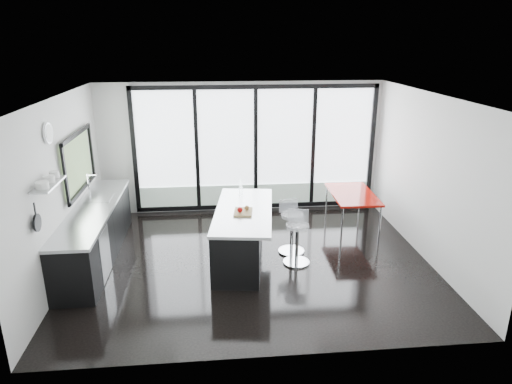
{
  "coord_description": "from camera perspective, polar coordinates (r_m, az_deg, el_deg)",
  "views": [
    {
      "loc": [
        -0.61,
        -7.03,
        3.66
      ],
      "look_at": [
        0.1,
        0.3,
        1.15
      ],
      "focal_mm": 32.0,
      "sensor_mm": 36.0,
      "label": 1
    }
  ],
  "objects": [
    {
      "name": "bar_stool_far",
      "position": [
        8.13,
        4.49,
        -5.13
      ],
      "size": [
        0.58,
        0.58,
        0.74
      ],
      "primitive_type": "cylinder",
      "rotation": [
        0.0,
        0.0,
        0.29
      ],
      "color": "silver",
      "rests_on": "floor"
    },
    {
      "name": "wall_back",
      "position": [
        9.83,
        -0.22,
        4.76
      ],
      "size": [
        6.0,
        0.09,
        2.8
      ],
      "color": "silver",
      "rests_on": "ground"
    },
    {
      "name": "bar_stool_near",
      "position": [
        7.75,
        5.13,
        -6.49
      ],
      "size": [
        0.55,
        0.55,
        0.71
      ],
      "primitive_type": "cylinder",
      "rotation": [
        0.0,
        0.0,
        -0.25
      ],
      "color": "silver",
      "rests_on": "floor"
    },
    {
      "name": "counter_cabinets",
      "position": [
        8.35,
        -19.45,
        -4.84
      ],
      "size": [
        0.69,
        3.24,
        1.36
      ],
      "color": "black",
      "rests_on": "floor"
    },
    {
      "name": "wall_front",
      "position": [
        5.1,
        1.93,
        -7.51
      ],
      "size": [
        6.0,
        0.0,
        2.8
      ],
      "primitive_type": "cube",
      "color": "silver",
      "rests_on": "ground"
    },
    {
      "name": "floor",
      "position": [
        7.95,
        -0.51,
        -8.59
      ],
      "size": [
        6.0,
        5.0,
        0.0
      ],
      "primitive_type": "cube",
      "color": "black",
      "rests_on": "ground"
    },
    {
      "name": "island",
      "position": [
        7.85,
        -2.06,
        -5.24
      ],
      "size": [
        1.22,
        2.33,
        1.18
      ],
      "color": "black",
      "rests_on": "floor"
    },
    {
      "name": "red_table",
      "position": [
        9.24,
        11.84,
        -2.39
      ],
      "size": [
        0.86,
        1.45,
        0.76
      ],
      "primitive_type": "cube",
      "rotation": [
        0.0,
        0.0,
        -0.03
      ],
      "color": "#971008",
      "rests_on": "floor"
    },
    {
      "name": "ceiling",
      "position": [
        7.11,
        -0.58,
        11.87
      ],
      "size": [
        6.0,
        5.0,
        0.0
      ],
      "primitive_type": "cube",
      "color": "white",
      "rests_on": "wall_back"
    },
    {
      "name": "wall_right",
      "position": [
        8.22,
        20.78,
        1.61
      ],
      "size": [
        0.0,
        5.0,
        2.8
      ],
      "primitive_type": "cube",
      "color": "silver",
      "rests_on": "ground"
    },
    {
      "name": "wall_left",
      "position": [
        7.96,
        -22.61,
        2.05
      ],
      "size": [
        0.26,
        5.0,
        2.8
      ],
      "color": "silver",
      "rests_on": "ground"
    }
  ]
}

